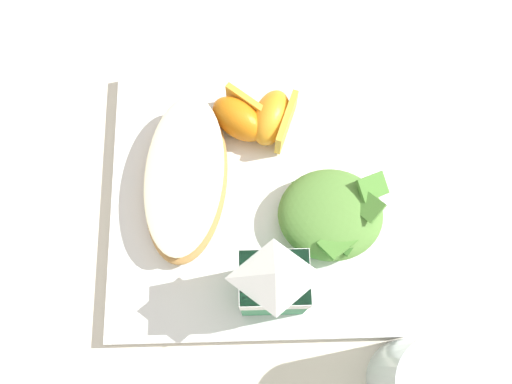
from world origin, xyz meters
The scene contains 8 objects.
ground centered at (0.00, 0.00, 0.00)m, with size 3.00×3.00×0.00m, color beige.
white_plate centered at (0.00, 0.00, 0.01)m, with size 0.28×0.28×0.02m, color white.
cheesy_pizza_bread centered at (0.06, -0.01, 0.03)m, with size 0.09×0.18×0.04m.
green_salad_pile centered at (-0.07, 0.03, 0.04)m, with size 0.11×0.09×0.05m.
milk_carton centered at (-0.02, 0.10, 0.08)m, with size 0.06×0.05×0.11m.
orange_wedge_front centered at (-0.02, -0.07, 0.04)m, with size 0.05×0.07×0.04m.
orange_wedge_middle centered at (0.01, -0.08, 0.04)m, with size 0.07×0.07×0.04m.
drinking_clear_cup centered at (-0.14, 0.18, 0.05)m, with size 0.08×0.08×0.11m, color silver.
Camera 1 is at (0.00, 0.16, 0.53)m, focal length 37.71 mm.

